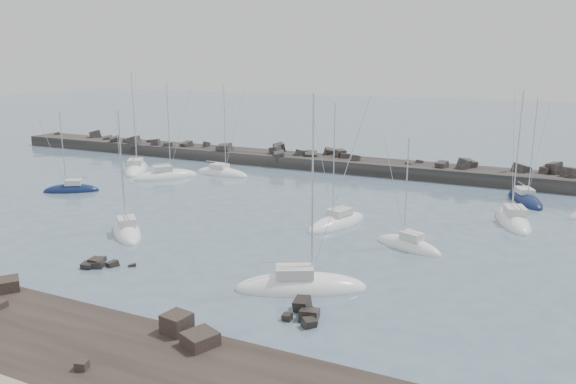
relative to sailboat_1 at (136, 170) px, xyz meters
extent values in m
plane|color=slate|center=(29.26, -23.80, -0.15)|extent=(400.00, 400.00, 0.00)
cube|color=black|center=(29.26, -45.80, -0.15)|extent=(140.00, 12.00, 0.70)
cube|color=black|center=(22.36, -40.65, 0.64)|extent=(2.33, 2.31, 0.89)
cube|color=black|center=(37.53, -40.57, 0.80)|extent=(1.80, 1.77, 1.20)
cube|color=black|center=(35.40, -46.36, 0.44)|extent=(0.78, 0.75, 0.49)
cube|color=black|center=(39.79, -41.36, 0.61)|extent=(2.32, 2.37, 0.82)
cube|color=black|center=(24.20, -33.68, -0.06)|extent=(1.61, 1.45, 1.03)
cube|color=black|center=(23.51, -32.64, -0.23)|extent=(1.43, 1.36, 1.11)
cube|color=black|center=(23.91, -33.36, 0.13)|extent=(1.29, 1.39, 0.81)
cube|color=black|center=(23.71, -34.11, -0.09)|extent=(1.13, 1.08, 0.94)
cube|color=black|center=(25.20, -32.84, -0.03)|extent=(1.23, 1.17, 0.85)
cube|color=black|center=(26.68, -32.10, -0.18)|extent=(0.99, 0.95, 0.59)
cube|color=black|center=(44.02, -34.77, -0.03)|extent=(1.52, 1.71, 1.33)
cube|color=black|center=(43.04, -33.70, 0.13)|extent=(1.20, 1.43, 1.39)
cube|color=black|center=(42.74, -35.52, 0.03)|extent=(0.69, 0.65, 0.65)
cube|color=black|center=(44.45, -35.79, 0.12)|extent=(1.19, 1.14, 0.78)
cube|color=black|center=(43.52, -33.66, -0.23)|extent=(1.34, 1.37, 0.69)
cube|color=#282624|center=(21.76, 14.20, 0.05)|extent=(115.00, 6.00, 3.20)
cube|color=#282624|center=(46.59, 13.78, 2.20)|extent=(2.08, 1.83, 2.10)
cube|color=#282624|center=(-0.35, 13.90, 1.70)|extent=(2.42, 2.47, 1.97)
cube|color=#282624|center=(23.18, 14.16, 1.57)|extent=(2.51, 2.50, 1.90)
cube|color=#282624|center=(-32.96, 15.26, 1.60)|extent=(1.44, 1.48, 1.07)
cube|color=#282624|center=(-15.32, 12.56, 1.96)|extent=(2.44, 2.54, 1.83)
cube|color=#282624|center=(26.54, 14.75, 1.34)|extent=(1.74, 1.98, 1.12)
cube|color=#282624|center=(-18.96, 14.60, 1.58)|extent=(2.13, 2.33, 1.68)
cube|color=#282624|center=(-9.35, 15.18, 1.62)|extent=(1.24, 1.47, 0.91)
cube|color=#282624|center=(16.63, 16.08, 2.17)|extent=(2.38, 2.55, 1.99)
cube|color=#282624|center=(27.56, 15.49, 2.14)|extent=(2.17, 2.13, 1.41)
cube|color=#282624|center=(3.15, 14.75, 2.00)|extent=(1.07, 1.33, 1.28)
cube|color=#282624|center=(21.45, 14.20, 1.72)|extent=(2.71, 2.84, 2.03)
cube|color=#282624|center=(60.14, 14.23, 2.12)|extent=(2.44, 2.25, 1.64)
cube|color=#282624|center=(-3.46, 12.63, 1.57)|extent=(2.32, 2.40, 1.46)
cube|color=#282624|center=(8.04, 13.79, 1.50)|extent=(2.01, 2.13, 1.41)
cube|color=#282624|center=(54.07, 14.94, 2.04)|extent=(2.73, 2.62, 1.67)
cube|color=#282624|center=(51.51, 13.75, 1.28)|extent=(1.80, 1.76, 1.08)
cube|color=#282624|center=(-23.03, 15.48, 2.09)|extent=(3.12, 2.88, 2.23)
cube|color=#282624|center=(25.27, 16.48, 1.89)|extent=(2.20, 1.89, 2.04)
cube|color=#282624|center=(17.10, 13.67, 2.11)|extent=(1.70, 1.73, 1.51)
cube|color=#282624|center=(-10.26, 11.79, 2.06)|extent=(2.66, 2.39, 2.43)
cube|color=#282624|center=(58.14, 15.49, 2.34)|extent=(2.52, 2.22, 2.08)
cube|color=#282624|center=(-6.14, 12.64, 2.03)|extent=(1.84, 1.63, 1.61)
cube|color=#282624|center=(43.72, 13.36, 1.82)|extent=(1.97, 2.03, 1.63)
cube|color=#282624|center=(40.01, 15.67, 1.56)|extent=(1.33, 1.42, 1.22)
cube|color=#282624|center=(-12.86, 12.62, 1.88)|extent=(1.29, 1.21, 1.12)
cube|color=#282624|center=(18.69, 12.01, 1.68)|extent=(2.25, 2.46, 1.76)
cube|color=#282624|center=(59.67, 13.69, 1.62)|extent=(1.27, 1.23, 1.07)
cube|color=#282624|center=(38.92, 14.23, 1.59)|extent=(1.39, 1.39, 1.33)
cube|color=#282624|center=(28.64, 14.85, 1.69)|extent=(2.11, 2.09, 1.53)
cube|color=#282624|center=(57.08, 15.46, 1.83)|extent=(1.85, 1.92, 1.44)
cube|color=#282624|center=(46.97, 15.23, 2.04)|extent=(2.90, 2.70, 1.91)
cube|color=#282624|center=(30.95, 13.39, 1.96)|extent=(1.47, 1.38, 1.27)
cube|color=#282624|center=(8.18, 12.51, 1.95)|extent=(2.51, 2.34, 2.00)
ellipsoid|color=white|center=(-0.01, 0.02, -0.10)|extent=(7.95, 10.27, 2.48)
cube|color=silver|center=(0.25, -0.41, 1.33)|extent=(3.22, 3.48, 0.76)
cylinder|color=silver|center=(-0.43, 0.71, 7.78)|extent=(0.13, 0.13, 13.66)
cylinder|color=silver|center=(0.62, -1.02, 2.04)|extent=(2.20, 3.51, 0.11)
ellipsoid|color=#0F1C42|center=(1.59, -14.59, -0.10)|extent=(7.07, 5.66, 1.97)
cube|color=silver|center=(1.89, -14.39, 1.08)|extent=(2.42, 2.26, 0.68)
cylinder|color=silver|center=(1.12, -14.89, 5.48)|extent=(0.12, 0.12, 9.48)
cylinder|color=silver|center=(2.30, -14.13, 1.71)|extent=(2.41, 1.62, 0.10)
ellipsoid|color=white|center=(7.37, -2.28, -0.10)|extent=(7.96, 9.03, 2.35)
cube|color=silver|center=(7.08, -2.64, 1.28)|extent=(3.06, 3.18, 0.75)
cylinder|color=silver|center=(7.83, -1.70, 7.14)|extent=(0.13, 0.13, 12.47)
cylinder|color=silver|center=(6.69, -3.15, 1.97)|extent=(2.37, 2.97, 0.11)
ellipsoid|color=white|center=(13.49, 3.17, -0.10)|extent=(9.15, 3.42, 2.09)
cube|color=silver|center=(13.04, 3.20, 1.09)|extent=(2.64, 1.98, 0.61)
cylinder|color=silver|center=(14.20, 3.12, 6.84)|extent=(0.10, 0.10, 12.11)
cylinder|color=silver|center=(12.41, 3.25, 1.66)|extent=(3.58, 0.34, 0.09)
ellipsoid|color=white|center=(20.23, -25.35, -0.10)|extent=(7.75, 7.48, 2.24)
cube|color=silver|center=(20.53, -25.63, 1.23)|extent=(2.81, 2.78, 0.76)
cylinder|color=silver|center=(19.75, -24.91, 6.41)|extent=(0.13, 0.13, 11.10)
cylinder|color=silver|center=(20.95, -26.03, 1.94)|extent=(2.48, 2.32, 0.11)
ellipsoid|color=white|center=(38.06, -13.68, -0.10)|extent=(5.29, 9.06, 2.20)
cube|color=silver|center=(38.19, -13.27, 1.19)|extent=(2.42, 2.85, 0.70)
cylinder|color=silver|center=(37.84, -14.33, 6.68)|extent=(0.12, 0.12, 11.68)
cylinder|color=silver|center=(38.39, -12.69, 1.84)|extent=(1.19, 3.31, 0.10)
ellipsoid|color=white|center=(41.48, -30.48, -0.10)|extent=(10.32, 7.34, 2.47)
cube|color=silver|center=(41.04, -30.71, 1.34)|extent=(3.42, 3.08, 0.77)
cylinder|color=silver|center=(42.19, -30.11, 7.71)|extent=(0.13, 0.13, 13.51)
cylinder|color=silver|center=(40.41, -31.03, 2.05)|extent=(3.61, 1.93, 0.11)
ellipsoid|color=#0F1C42|center=(55.23, 5.17, -0.10)|extent=(5.87, 8.92, 2.12)
cube|color=silver|center=(55.06, 5.56, 1.13)|extent=(2.54, 2.89, 0.66)
cylinder|color=silver|center=(55.51, 4.54, 6.59)|extent=(0.11, 0.11, 11.57)
cylinder|color=silver|center=(54.82, 6.11, 1.74)|extent=(1.46, 3.18, 0.09)
ellipsoid|color=white|center=(46.55, -17.63, -0.10)|extent=(7.13, 4.45, 1.96)
cube|color=silver|center=(46.87, -17.75, 1.08)|extent=(2.28, 1.98, 0.69)
cylinder|color=silver|center=(46.04, -17.43, 5.34)|extent=(0.12, 0.12, 9.21)
cylinder|color=silver|center=(47.31, -17.93, 1.72)|extent=(2.58, 1.08, 0.10)
ellipsoid|color=white|center=(54.59, -4.89, -0.10)|extent=(5.53, 9.82, 2.44)
cube|color=silver|center=(54.72, -5.34, 1.33)|extent=(2.58, 3.06, 0.79)
cylinder|color=silver|center=(54.37, -4.17, 7.27)|extent=(0.14, 0.14, 12.66)
cylinder|color=silver|center=(54.91, -5.96, 2.07)|extent=(1.21, 3.62, 0.11)
camera|label=1|loc=(57.54, -66.50, 16.95)|focal=35.00mm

